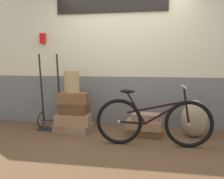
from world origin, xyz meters
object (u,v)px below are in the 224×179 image
at_px(suitcase_2, 74,108).
at_px(suitcase_6, 146,117).
at_px(suitcase_4, 145,131).
at_px(suitcase_3, 74,98).
at_px(suitcase_5, 144,124).
at_px(luggage_trolley, 50,111).
at_px(suitcase_1, 74,119).
at_px(burlap_sack, 194,119).
at_px(suitcase_0, 74,128).
at_px(wicker_basket, 72,82).
at_px(bicycle, 153,122).

xyz_separation_m(suitcase_2, suitcase_6, (1.29, -0.01, -0.10)).
bearing_deg(suitcase_4, suitcase_3, -175.06).
xyz_separation_m(suitcase_4, suitcase_5, (-0.02, -0.05, 0.13)).
distance_m(suitcase_4, luggage_trolley, 1.82).
relative_size(suitcase_4, suitcase_6, 1.26).
bearing_deg(suitcase_1, suitcase_2, 61.29).
bearing_deg(suitcase_5, burlap_sack, 11.91).
bearing_deg(suitcase_0, suitcase_4, 7.74).
bearing_deg(suitcase_1, wicker_basket, 134.35).
relative_size(suitcase_1, suitcase_6, 1.31).
bearing_deg(bicycle, wicker_basket, 160.79).
relative_size(suitcase_5, suitcase_6, 1.26).
distance_m(suitcase_1, suitcase_3, 0.39).
height_order(suitcase_0, burlap_sack, burlap_sack).
bearing_deg(wicker_basket, suitcase_0, 7.46).
bearing_deg(suitcase_1, suitcase_6, -4.05).
height_order(suitcase_3, burlap_sack, suitcase_3).
relative_size(suitcase_0, suitcase_1, 1.04).
height_order(suitcase_4, suitcase_6, suitcase_6).
distance_m(suitcase_2, luggage_trolley, 0.55).
distance_m(suitcase_6, burlap_sack, 0.81).
xyz_separation_m(suitcase_2, luggage_trolley, (-0.52, 0.13, -0.11)).
height_order(suitcase_2, suitcase_3, suitcase_3).
height_order(suitcase_6, luggage_trolley, luggage_trolley).
distance_m(suitcase_2, suitcase_5, 1.28).
height_order(suitcase_3, wicker_basket, wicker_basket).
xyz_separation_m(suitcase_0, suitcase_5, (1.27, -0.02, 0.13)).
xyz_separation_m(suitcase_3, suitcase_4, (1.28, 0.05, -0.56)).
bearing_deg(suitcase_5, luggage_trolley, -177.90).
relative_size(suitcase_1, suitcase_3, 1.24).
bearing_deg(luggage_trolley, suitcase_2, -13.65).
bearing_deg(luggage_trolley, suitcase_5, -4.70).
height_order(burlap_sack, bicycle, bicycle).
height_order(wicker_basket, bicycle, wicker_basket).
relative_size(suitcase_0, wicker_basket, 1.64).
bearing_deg(suitcase_6, suitcase_5, -164.55).
xyz_separation_m(suitcase_3, suitcase_6, (1.29, 0.01, -0.30)).
distance_m(suitcase_4, bicycle, 0.63).
relative_size(suitcase_0, suitcase_2, 1.28).
distance_m(suitcase_0, wicker_basket, 0.85).
xyz_separation_m(burlap_sack, bicycle, (-0.69, -0.55, 0.06)).
bearing_deg(suitcase_6, bicycle, -70.97).
xyz_separation_m(suitcase_0, suitcase_3, (0.02, -0.03, 0.56)).
bearing_deg(bicycle, suitcase_1, 161.33).
height_order(suitcase_6, bicycle, bicycle).
bearing_deg(burlap_sack, luggage_trolley, 178.45).
xyz_separation_m(wicker_basket, burlap_sack, (2.13, 0.05, -0.60)).
xyz_separation_m(suitcase_2, bicycle, (1.40, -0.50, -0.06)).
distance_m(suitcase_6, luggage_trolley, 1.81).
relative_size(suitcase_1, suitcase_4, 1.04).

